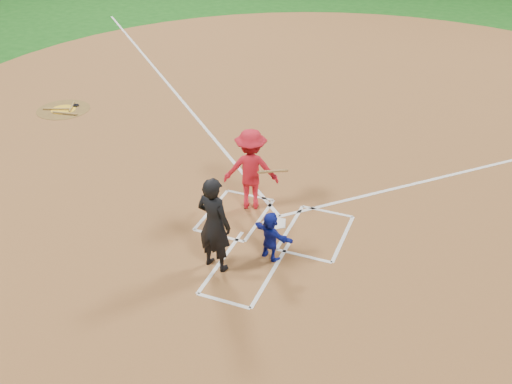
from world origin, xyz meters
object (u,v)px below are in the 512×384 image
at_px(umpire, 214,224).
at_px(home_plate, 275,223).
at_px(catcher, 271,236).
at_px(on_deck_circle, 63,110).
at_px(batter_at_plate, 251,169).

bearing_deg(umpire, home_plate, -95.21).
relative_size(home_plate, catcher, 0.55).
distance_m(home_plate, umpire, 2.23).
relative_size(home_plate, umpire, 0.29).
relative_size(home_plate, on_deck_circle, 0.35).
distance_m(on_deck_circle, batter_at_plate, 8.55).
bearing_deg(umpire, batter_at_plate, -73.36).
bearing_deg(home_plate, catcher, 105.80).
distance_m(catcher, batter_at_plate, 2.09).
relative_size(on_deck_circle, catcher, 1.56).
height_order(catcher, umpire, umpire).
relative_size(home_plate, batter_at_plate, 0.30).
relative_size(on_deck_circle, umpire, 0.83).
bearing_deg(home_plate, on_deck_circle, -22.66).
xyz_separation_m(on_deck_circle, batter_at_plate, (7.90, -3.13, 0.98)).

